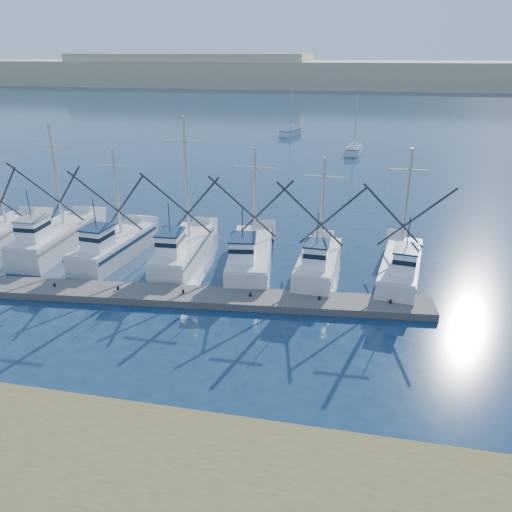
{
  "coord_description": "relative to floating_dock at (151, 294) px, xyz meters",
  "views": [
    {
      "loc": [
        4.0,
        -18.76,
        13.64
      ],
      "look_at": [
        -1.55,
        8.0,
        2.44
      ],
      "focal_mm": 35.0,
      "sensor_mm": 36.0,
      "label": 1
    }
  ],
  "objects": [
    {
      "name": "sailboat_near",
      "position": [
        10.71,
        49.25,
        0.27
      ],
      "size": [
        2.42,
        6.05,
        8.1
      ],
      "rotation": [
        0.0,
        0.0,
        -0.08
      ],
      "color": "silver",
      "rests_on": "ground"
    },
    {
      "name": "ground",
      "position": [
        7.58,
        -6.08,
        -0.22
      ],
      "size": [
        500.0,
        500.0,
        0.0
      ],
      "primitive_type": "plane",
      "color": "#0D223B",
      "rests_on": "ground"
    },
    {
      "name": "sailboat_far",
      "position": [
        -0.64,
        63.94,
        0.28
      ],
      "size": [
        3.25,
        5.64,
        8.1
      ],
      "rotation": [
        0.0,
        0.0,
        -0.3
      ],
      "color": "silver",
      "rests_on": "ground"
    },
    {
      "name": "dune_ridge",
      "position": [
        7.58,
        203.92,
        4.78
      ],
      "size": [
        360.0,
        60.0,
        10.0
      ],
      "primitive_type": "cube",
      "color": "tan",
      "rests_on": "ground"
    },
    {
      "name": "floating_dock",
      "position": [
        0.0,
        0.0,
        0.0
      ],
      "size": [
        33.05,
        5.29,
        0.44
      ],
      "primitive_type": "cube",
      "rotation": [
        0.0,
        0.0,
        0.09
      ],
      "color": "#5D5853",
      "rests_on": "ground"
    },
    {
      "name": "trawler_fleet",
      "position": [
        -0.55,
        5.22,
        0.75
      ],
      "size": [
        32.44,
        9.07,
        9.8
      ],
      "color": "silver",
      "rests_on": "ground"
    }
  ]
}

